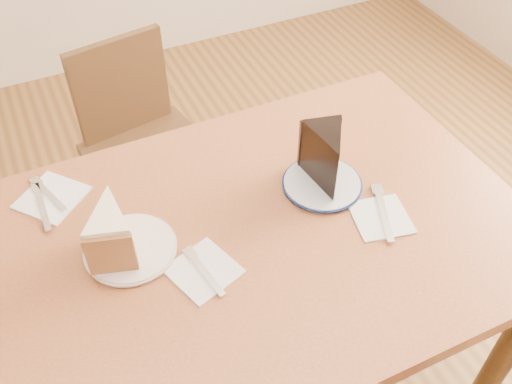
% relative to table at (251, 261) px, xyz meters
% --- Properties ---
extents(table, '(1.20, 0.80, 0.75)m').
position_rel_table_xyz_m(table, '(0.00, 0.00, 0.00)').
color(table, '#5C2E19').
rests_on(table, ground).
extents(chair_far, '(0.44, 0.44, 0.77)m').
position_rel_table_xyz_m(chair_far, '(-0.05, 0.76, -0.22)').
color(chair_far, black).
rests_on(chair_far, ground).
extents(plate_cream, '(0.18, 0.18, 0.01)m').
position_rel_table_xyz_m(plate_cream, '(-0.25, 0.06, 0.10)').
color(plate_cream, silver).
rests_on(plate_cream, table).
extents(plate_navy, '(0.18, 0.18, 0.01)m').
position_rel_table_xyz_m(plate_navy, '(0.21, 0.06, 0.10)').
color(plate_navy, silver).
rests_on(plate_navy, table).
extents(carrot_cake, '(0.12, 0.15, 0.10)m').
position_rel_table_xyz_m(carrot_cake, '(-0.27, 0.08, 0.16)').
color(carrot_cake, beige).
rests_on(carrot_cake, plate_cream).
extents(chocolate_cake, '(0.12, 0.15, 0.12)m').
position_rel_table_xyz_m(chocolate_cake, '(0.21, 0.06, 0.17)').
color(chocolate_cake, black).
rests_on(chocolate_cake, plate_navy).
extents(napkin_cream, '(0.15, 0.15, 0.00)m').
position_rel_table_xyz_m(napkin_cream, '(-0.13, -0.05, 0.10)').
color(napkin_cream, white).
rests_on(napkin_cream, table).
extents(napkin_navy, '(0.14, 0.14, 0.00)m').
position_rel_table_xyz_m(napkin_navy, '(0.27, -0.08, 0.10)').
color(napkin_navy, white).
rests_on(napkin_navy, table).
extents(napkin_spare, '(0.18, 0.18, 0.00)m').
position_rel_table_xyz_m(napkin_spare, '(-0.36, 0.29, 0.10)').
color(napkin_spare, white).
rests_on(napkin_spare, table).
extents(fork_cream, '(0.04, 0.14, 0.00)m').
position_rel_table_xyz_m(fork_cream, '(-0.13, -0.06, 0.10)').
color(fork_cream, silver).
rests_on(fork_cream, napkin_cream).
extents(knife_navy, '(0.08, 0.16, 0.00)m').
position_rel_table_xyz_m(knife_navy, '(0.29, -0.07, 0.10)').
color(knife_navy, white).
rests_on(knife_navy, napkin_navy).
extents(fork_spare, '(0.06, 0.14, 0.00)m').
position_rel_table_xyz_m(fork_spare, '(-0.37, 0.29, 0.10)').
color(fork_spare, silver).
rests_on(fork_spare, napkin_spare).
extents(knife_spare, '(0.01, 0.16, 0.00)m').
position_rel_table_xyz_m(knife_spare, '(-0.39, 0.26, 0.10)').
color(knife_spare, silver).
rests_on(knife_spare, napkin_spare).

